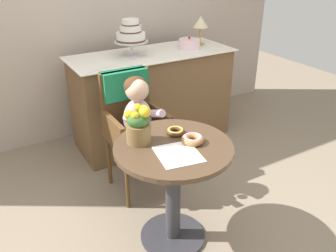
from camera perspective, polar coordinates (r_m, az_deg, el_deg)
ground_plane at (r=2.54m, az=0.77°, el=-17.35°), size 8.00×8.00×0.00m
cafe_table at (r=2.22m, az=0.85°, el=-7.86°), size 0.72×0.72×0.72m
wicker_chair at (r=2.73m, az=-6.01°, el=2.15°), size 0.42×0.45×0.95m
seated_child at (r=2.58m, az=-4.60°, el=1.69°), size 0.27×0.32×0.73m
paper_napkin at (r=2.01m, az=1.66°, el=-4.57°), size 0.28×0.29×0.00m
donut_front at (r=2.12m, az=4.02°, el=-2.10°), size 0.14×0.14×0.05m
donut_mid at (r=2.22m, az=1.21°, el=-0.84°), size 0.12×0.12×0.04m
flower_vase at (r=2.09m, az=-4.77°, el=0.17°), size 0.15×0.15×0.24m
display_counter at (r=3.48m, az=-2.44°, el=4.57°), size 1.56×0.62×0.90m
tiered_cake_stand at (r=3.21m, az=-6.02°, el=14.52°), size 0.30×0.30×0.33m
round_layer_cake at (r=3.51m, az=3.44°, el=13.13°), size 0.21×0.21×0.11m
table_lamp at (r=3.61m, az=5.28°, el=16.24°), size 0.15×0.15×0.28m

